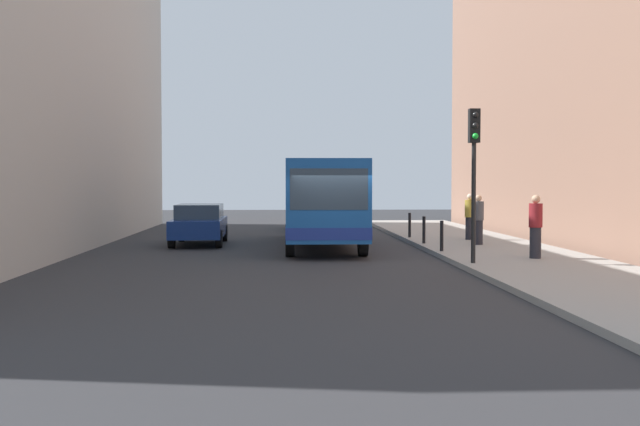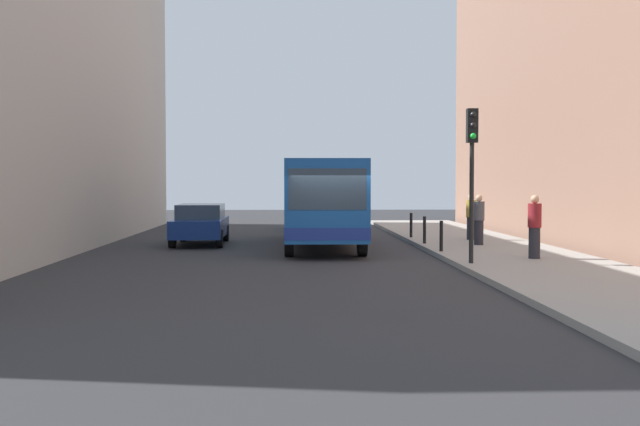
# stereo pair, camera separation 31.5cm
# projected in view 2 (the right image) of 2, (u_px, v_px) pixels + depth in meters

# --- Properties ---
(ground_plane) EXTENTS (80.00, 80.00, 0.00)m
(ground_plane) POSITION_uv_depth(u_px,v_px,m) (332.00, 259.00, 23.29)
(ground_plane) COLOR #2D2D30
(sidewalk) EXTENTS (4.40, 40.00, 0.15)m
(sidewalk) POSITION_uv_depth(u_px,v_px,m) (512.00, 256.00, 23.50)
(sidewalk) COLOR #9E9991
(sidewalk) RESTS_ON ground
(bus) EXTENTS (2.70, 11.06, 3.00)m
(bus) POSITION_uv_depth(u_px,v_px,m) (322.00, 198.00, 28.15)
(bus) COLOR #19519E
(bus) RESTS_ON ground
(car_beside_bus) EXTENTS (1.89, 4.41, 1.48)m
(car_beside_bus) POSITION_uv_depth(u_px,v_px,m) (200.00, 223.00, 28.77)
(car_beside_bus) COLOR navy
(car_beside_bus) RESTS_ON ground
(car_behind_bus) EXTENTS (1.99, 4.46, 1.48)m
(car_behind_bus) POSITION_uv_depth(u_px,v_px,m) (314.00, 213.00, 37.56)
(car_behind_bus) COLOR silver
(car_behind_bus) RESTS_ON ground
(traffic_light) EXTENTS (0.28, 0.33, 4.10)m
(traffic_light) POSITION_uv_depth(u_px,v_px,m) (472.00, 156.00, 20.68)
(traffic_light) COLOR black
(traffic_light) RESTS_ON sidewalk
(bollard_near) EXTENTS (0.11, 0.11, 0.95)m
(bollard_near) POSITION_uv_depth(u_px,v_px,m) (441.00, 236.00, 24.34)
(bollard_near) COLOR black
(bollard_near) RESTS_ON sidewalk
(bollard_mid) EXTENTS (0.11, 0.11, 0.95)m
(bollard_mid) POSITION_uv_depth(u_px,v_px,m) (425.00, 230.00, 27.33)
(bollard_mid) COLOR black
(bollard_mid) RESTS_ON sidewalk
(bollard_far) EXTENTS (0.11, 0.11, 0.95)m
(bollard_far) POSITION_uv_depth(u_px,v_px,m) (411.00, 225.00, 30.31)
(bollard_far) COLOR black
(bollard_far) RESTS_ON sidewalk
(pedestrian_near_signal) EXTENTS (0.38, 0.38, 1.80)m
(pedestrian_near_signal) POSITION_uv_depth(u_px,v_px,m) (535.00, 227.00, 22.01)
(pedestrian_near_signal) COLOR #26262D
(pedestrian_near_signal) RESTS_ON sidewalk
(pedestrian_mid_sidewalk) EXTENTS (0.38, 0.38, 1.72)m
(pedestrian_mid_sidewalk) POSITION_uv_depth(u_px,v_px,m) (479.00, 220.00, 26.75)
(pedestrian_mid_sidewalk) COLOR #26262D
(pedestrian_mid_sidewalk) RESTS_ON sidewalk
(pedestrian_far_sidewalk) EXTENTS (0.38, 0.38, 1.71)m
(pedestrian_far_sidewalk) POSITION_uv_depth(u_px,v_px,m) (471.00, 217.00, 29.06)
(pedestrian_far_sidewalk) COLOR #26262D
(pedestrian_far_sidewalk) RESTS_ON sidewalk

